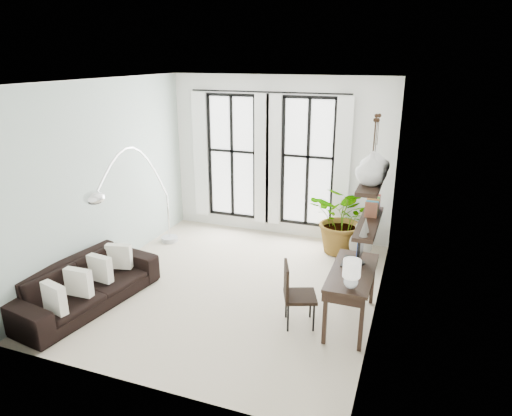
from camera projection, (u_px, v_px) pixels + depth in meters
The scene contains 16 objects.
floor at pixel (231, 286), 7.36m from camera, with size 5.00×5.00×0.00m, color #C4B49B.
ceiling at pixel (228, 81), 6.35m from camera, with size 5.00×5.00×0.00m, color white.
wall_left at pixel (105, 178), 7.58m from camera, with size 5.00×5.00×0.00m, color #A7BAB0.
wall_right at pixel (384, 207), 6.12m from camera, with size 5.00×5.00×0.00m, color white.
wall_back at pixel (279, 158), 9.08m from camera, with size 4.50×4.50×0.00m, color white.
windows at pixel (268, 160), 9.10m from camera, with size 3.26×0.13×2.65m.
wall_shelves at pixel (371, 205), 5.80m from camera, with size 0.25×1.30×0.60m.
sofa at pixel (85, 284), 6.72m from camera, with size 2.26×0.89×0.66m, color black.
throw_pillows at pixel (90, 275), 6.64m from camera, with size 0.40×1.52×0.40m.
plant at pixel (344, 219), 8.41m from camera, with size 1.20×1.04×1.34m, color #2D7228.
desk at pixel (351, 276), 6.10m from camera, with size 0.57×1.34×1.18m.
desk_chair at pixel (294, 291), 6.16m from camera, with size 0.55×0.55×0.91m.
arc_lamp at pixel (135, 173), 7.41m from camera, with size 0.71×2.83×2.19m.
buddha at pixel (360, 247), 8.03m from camera, with size 0.45×0.45×0.80m.
vase_a at pixel (371, 169), 5.38m from camera, with size 0.37×0.37×0.38m, color white.
vase_b at pixel (375, 162), 5.73m from camera, with size 0.37×0.37×0.38m, color white.
Camera 1 is at (2.63, -6.05, 3.54)m, focal length 32.00 mm.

